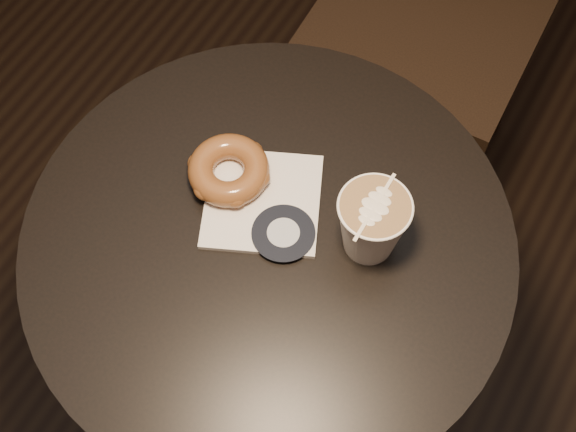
{
  "coord_description": "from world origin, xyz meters",
  "views": [
    {
      "loc": [
        0.27,
        -0.41,
        1.76
      ],
      "look_at": [
        0.01,
        0.03,
        0.79
      ],
      "focal_mm": 50.0,
      "sensor_mm": 36.0,
      "label": 1
    }
  ],
  "objects": [
    {
      "name": "cafe_table",
      "position": [
        0.0,
        0.0,
        0.55
      ],
      "size": [
        0.7,
        0.7,
        0.75
      ],
      "color": "black",
      "rests_on": "ground"
    },
    {
      "name": "doughnut",
      "position": [
        -0.1,
        0.06,
        0.78
      ],
      "size": [
        0.12,
        0.12,
        0.04
      ],
      "primitive_type": "torus",
      "color": "brown",
      "rests_on": "pastry_bag"
    },
    {
      "name": "pastry_bag",
      "position": [
        -0.04,
        0.05,
        0.75
      ],
      "size": [
        0.22,
        0.22,
        0.01
      ],
      "primitive_type": "cube",
      "rotation": [
        0.0,
        0.0,
        0.43
      ],
      "color": "white",
      "rests_on": "cafe_table"
    },
    {
      "name": "latte_cup",
      "position": [
        0.12,
        0.07,
        0.81
      ],
      "size": [
        0.1,
        0.1,
        0.11
      ],
      "primitive_type": null,
      "color": "white",
      "rests_on": "cafe_table"
    }
  ]
}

